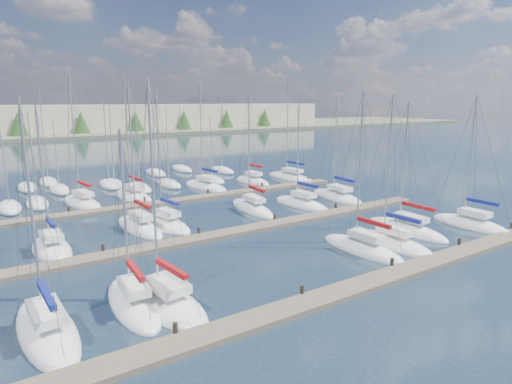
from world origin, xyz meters
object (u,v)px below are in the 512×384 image
sailboat_h (52,249)px  sailboat_i (139,227)px  sailboat_o (133,196)px  sailboat_l (301,204)px  sailboat_c (164,302)px  sailboat_q (252,181)px  sailboat_e (390,243)px  sailboat_j (165,224)px  sailboat_g (470,224)px  sailboat_r (290,177)px  sailboat_b (133,303)px  sailboat_k (252,208)px  sailboat_a (47,330)px  sailboat_f (406,229)px  sailboat_n (82,203)px  sailboat_d (362,248)px  sailboat_p (205,186)px  sailboat_m (337,197)px

sailboat_h → sailboat_i: 7.90m
sailboat_o → sailboat_l: bearing=-49.3°
sailboat_c → sailboat_q: sailboat_c is taller
sailboat_e → sailboat_c: bearing=177.8°
sailboat_j → sailboat_e: size_ratio=1.02×
sailboat_o → sailboat_g: (22.65, -29.17, -0.01)m
sailboat_l → sailboat_r: size_ratio=0.79×
sailboat_b → sailboat_k: sailboat_k is taller
sailboat_a → sailboat_c: (6.11, -0.30, -0.00)m
sailboat_f → sailboat_b: bearing=-178.0°
sailboat_b → sailboat_a: size_ratio=0.87×
sailboat_a → sailboat_n: bearing=72.6°
sailboat_j → sailboat_d: bearing=-63.1°
sailboat_o → sailboat_q: 17.28m
sailboat_d → sailboat_q: sailboat_d is taller
sailboat_r → sailboat_p: sailboat_r is taller
sailboat_d → sailboat_h: sailboat_d is taller
sailboat_d → sailboat_q: size_ratio=1.25×
sailboat_d → sailboat_j: 18.08m
sailboat_i → sailboat_r: 30.11m
sailboat_p → sailboat_q: 7.27m
sailboat_k → sailboat_q: bearing=63.6°
sailboat_r → sailboat_e: sailboat_r is taller
sailboat_a → sailboat_m: bearing=20.5°
sailboat_b → sailboat_m: (29.06, 13.81, -0.00)m
sailboat_j → sailboat_p: size_ratio=0.88×
sailboat_i → sailboat_c: bearing=-107.2°
sailboat_e → sailboat_f: size_ratio=1.05×
sailboat_k → sailboat_q: size_ratio=1.28×
sailboat_h → sailboat_p: (21.22, 15.75, 0.00)m
sailboat_i → sailboat_c: sailboat_i is taller
sailboat_r → sailboat_l: bearing=-126.8°
sailboat_n → sailboat_l: (20.39, -13.95, -0.02)m
sailboat_k → sailboat_p: 13.61m
sailboat_e → sailboat_i: bearing=133.5°
sailboat_l → sailboat_c: size_ratio=0.90×
sailboat_r → sailboat_f: size_ratio=1.27×
sailboat_i → sailboat_b: bearing=-113.5°
sailboat_b → sailboat_q: sailboat_b is taller
sailboat_o → sailboat_k: sailboat_o is taller
sailboat_l → sailboat_h: bearing=177.1°
sailboat_d → sailboat_f: (7.16, 1.44, -0.01)m
sailboat_j → sailboat_o: sailboat_o is taller
sailboat_r → sailboat_m: bearing=-107.2°
sailboat_k → sailboat_p: sailboat_p is taller
sailboat_r → sailboat_b: 42.40m
sailboat_l → sailboat_d: bearing=-115.6°
sailboat_p → sailboat_b: bearing=-130.9°
sailboat_o → sailboat_b: sailboat_o is taller
sailboat_e → sailboat_k: sailboat_k is taller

